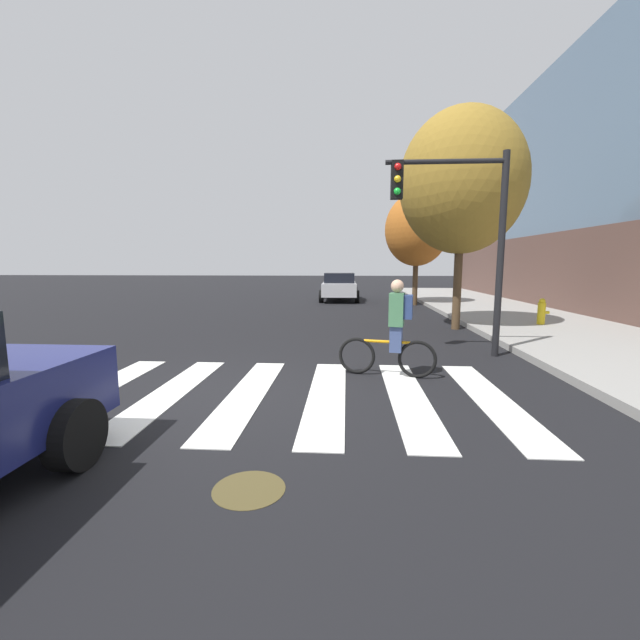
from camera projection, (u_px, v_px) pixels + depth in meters
The scene contains 9 objects.
ground_plane at pixel (224, 394), 6.23m from camera, with size 120.00×120.00×0.00m, color black.
crosswalk_stripes at pixel (248, 394), 6.21m from camera, with size 7.74×3.76×0.01m.
manhole_cover at pixel (249, 489), 3.59m from camera, with size 0.64×0.64×0.01m, color #473D1E.
sedan_mid at pixel (339, 286), 21.79m from camera, with size 2.03×4.27×1.47m.
cyclist at pixel (394, 329), 7.06m from camera, with size 1.69×0.44×1.69m.
traffic_light_near at pixel (461, 219), 8.41m from camera, with size 2.47×0.28×4.20m.
fire_hydrant at pixel (542, 312), 12.24m from camera, with size 0.33×0.22×0.78m.
street_tree_near at pixel (462, 182), 11.74m from camera, with size 3.55×3.55×6.32m.
street_tree_mid at pixel (417, 230), 18.93m from camera, with size 2.92×2.92×5.19m.
Camera 1 is at (1.84, -5.91, 1.96)m, focal length 23.05 mm.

